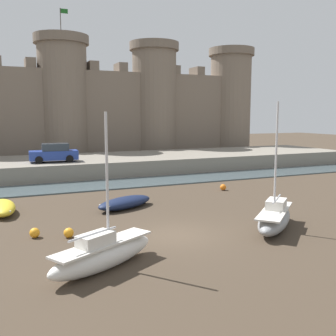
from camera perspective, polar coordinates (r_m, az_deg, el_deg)
name	(u,v)px	position (r m, az deg, el deg)	size (l,w,h in m)	color
ground_plane	(175,235)	(18.72, 1.08, -9.73)	(160.00, 160.00, 0.00)	#423528
water_channel	(101,185)	(31.82, -9.70, -2.43)	(80.00, 4.50, 0.10)	#47565B
quay_road	(82,166)	(38.72, -12.33, 0.35)	(57.95, 10.00, 1.49)	gray
castle	(64,105)	(48.24, -14.92, 8.79)	(52.21, 6.25, 17.63)	#7A6B5B
rowboat_foreground_left	(3,207)	(24.32, -22.88, -5.29)	(1.42, 3.51, 0.75)	yellow
rowboat_near_channel_left	(125,202)	(23.94, -6.25, -4.98)	(4.23, 3.03, 0.70)	#141E3D
sailboat_midflat_left	(275,218)	(20.16, 15.21, -6.97)	(4.52, 4.26, 6.24)	gray
sailboat_midflat_right	(103,253)	(14.87, -9.38, -12.13)	(4.79, 3.31, 5.74)	silver
mooring_buoy_near_shore	(223,187)	(29.68, 8.00, -2.78)	(0.46, 0.46, 0.46)	orange
mooring_buoy_off_centre	(35,233)	(19.29, -18.79, -8.90)	(0.47, 0.47, 0.47)	orange
mooring_buoy_near_channel	(69,233)	(18.87, -14.21, -9.10)	(0.46, 0.46, 0.46)	orange
car_quay_centre_east	(54,153)	(35.88, -16.21, 2.09)	(4.19, 2.06, 1.62)	#263F99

